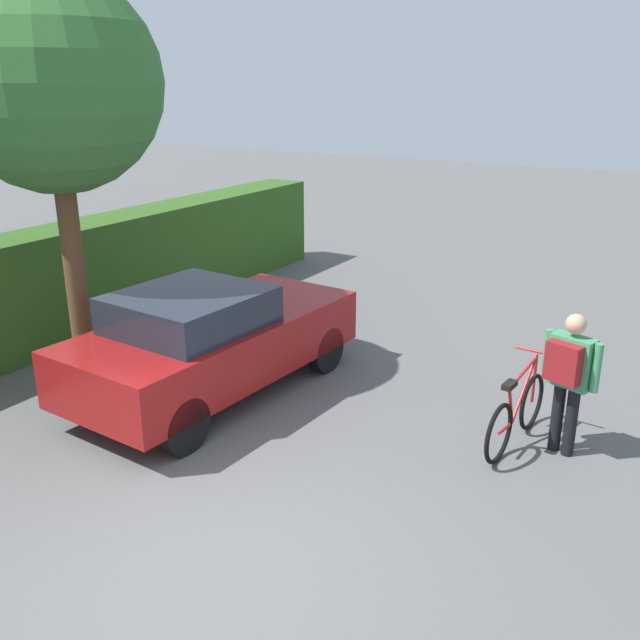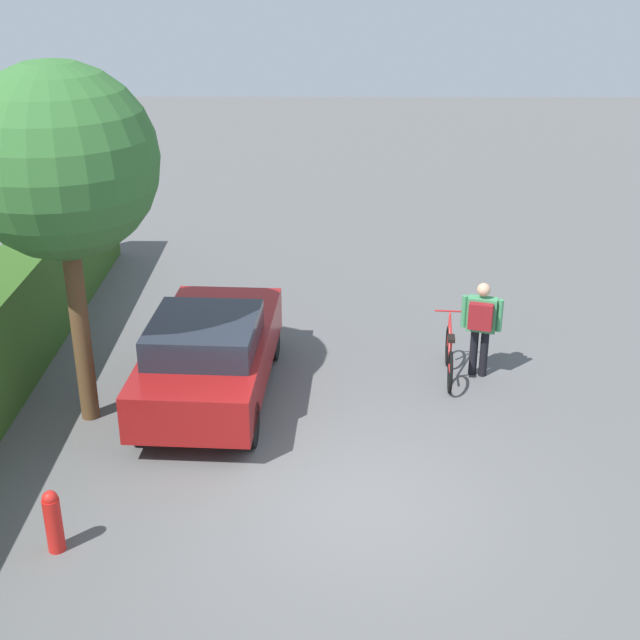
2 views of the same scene
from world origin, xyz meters
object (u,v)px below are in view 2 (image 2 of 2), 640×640
person_rider (481,321)px  tree_kerbside (60,163)px  parked_car_near (210,354)px  bicycle (449,356)px  fire_hydrant (53,520)px

person_rider → tree_kerbside: tree_kerbside is taller
parked_car_near → person_rider: size_ratio=2.58×
bicycle → fire_hydrant: (-4.35, 5.12, 0.04)m
fire_hydrant → bicycle: bearing=-49.6°
parked_car_near → person_rider: bearing=-79.6°
parked_car_near → person_rider: person_rider is taller
parked_car_near → bicycle: bearing=-79.2°
parked_car_near → tree_kerbside: size_ratio=0.80×
tree_kerbside → fire_hydrant: tree_kerbside is taller
parked_car_near → fire_hydrant: bearing=159.2°
parked_car_near → bicycle: size_ratio=2.54×
person_rider → fire_hydrant: size_ratio=1.97×
fire_hydrant → person_rider: bearing=-51.7°
person_rider → fire_hydrant: person_rider is taller
bicycle → fire_hydrant: size_ratio=2.00×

